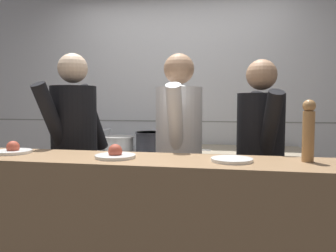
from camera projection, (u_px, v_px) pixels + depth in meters
name	position (u px, v px, depth m)	size (l,w,h in m)	color
wall_back_tiled	(178.00, 107.00, 3.57)	(8.00, 0.06, 2.60)	white
oven_range	(123.00, 193.00, 3.34)	(1.00, 0.71, 0.87)	#38383D
prep_counter	(236.00, 197.00, 3.12)	(1.23, 0.65, 0.91)	gray
pass_counter	(150.00, 247.00, 1.90)	(2.66, 0.45, 1.04)	#93704C
stock_pot	(95.00, 139.00, 3.40)	(0.32, 0.32, 0.21)	#B7BABF
sauce_pot	(119.00, 143.00, 3.30)	(0.32, 0.32, 0.15)	beige
braising_pot	(151.00, 141.00, 3.21)	(0.31, 0.31, 0.20)	#2D2D33
mixing_bowl_steel	(260.00, 145.00, 3.03)	(0.26, 0.26, 0.10)	#B7BABF
chefs_knife	(187.00, 149.00, 3.05)	(0.37, 0.04, 0.02)	#B7BABF
plated_dish_main	(13.00, 150.00, 2.05)	(0.23, 0.23, 0.08)	white
plated_dish_appetiser	(115.00, 154.00, 1.88)	(0.23, 0.23, 0.08)	white
plated_dish_dessert	(232.00, 160.00, 1.77)	(0.22, 0.22, 0.02)	white
pepper_mill	(308.00, 129.00, 1.74)	(0.07, 0.07, 0.33)	#AD7A47
chef_head_cook	(74.00, 152.00, 2.57)	(0.45, 0.75, 1.73)	black
chef_sous	(179.00, 155.00, 2.47)	(0.36, 0.75, 1.71)	black
chef_line	(260.00, 161.00, 2.38)	(0.40, 0.73, 1.66)	black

